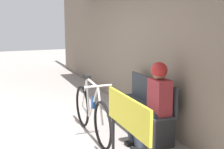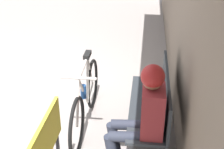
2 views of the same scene
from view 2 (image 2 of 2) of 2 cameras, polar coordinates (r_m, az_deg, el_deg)
name	(u,v)px [view 2 (image 2 of 2)]	position (r m, az deg, el deg)	size (l,w,h in m)	color
ground_plane	(12,101)	(4.76, -17.80, -4.68)	(24.00, 24.00, 0.00)	gray
park_bench_near	(152,110)	(3.68, 7.33, -6.38)	(1.42, 0.42, 0.85)	#2D3338
bicycle	(86,100)	(3.86, -4.87, -4.68)	(1.67, 0.40, 0.92)	black
person_seated	(143,111)	(3.10, 5.77, -6.69)	(0.34, 0.58, 1.19)	#2D3342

